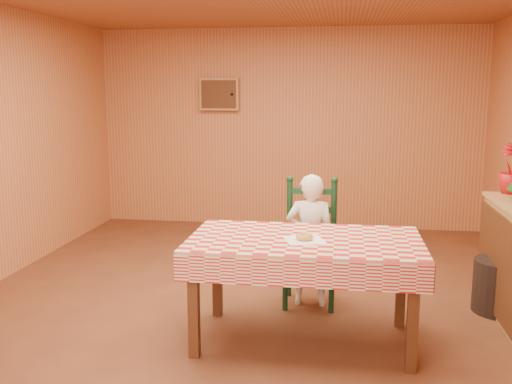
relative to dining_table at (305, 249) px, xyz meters
The scene contains 8 objects.
ground 1.02m from the dining_table, 128.42° to the left, with size 6.00×6.00×0.00m, color brown.
cabin_walls 1.67m from the dining_table, 112.76° to the left, with size 5.10×6.05×2.65m.
dining_table is the anchor object (origin of this frame).
ladder_chair 0.81m from the dining_table, 90.00° to the left, with size 0.44×0.40×1.08m.
seated_child 0.74m from the dining_table, 90.00° to the left, with size 0.41×0.27×1.12m, color white.
napkin 0.10m from the dining_table, 90.00° to the right, with size 0.26×0.26×0.00m, color white.
donut 0.12m from the dining_table, 90.00° to the right, with size 0.12×0.12×0.04m, color #BC8F43.
storage_bin 1.81m from the dining_table, 26.73° to the left, with size 0.44×0.44×0.44m, color black.
Camera 1 is at (0.71, -4.51, 1.81)m, focal length 40.00 mm.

